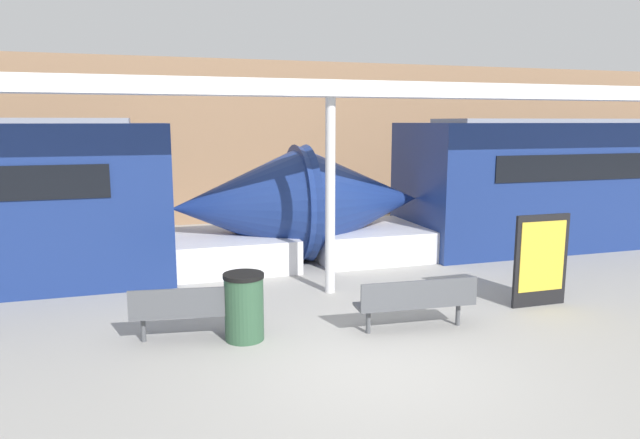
# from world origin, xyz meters

# --- Properties ---
(ground_plane) EXTENTS (60.00, 60.00, 0.00)m
(ground_plane) POSITION_xyz_m (0.00, 0.00, 0.00)
(ground_plane) COLOR #9E9B96
(station_wall) EXTENTS (56.00, 0.20, 5.00)m
(station_wall) POSITION_xyz_m (0.00, 11.39, 2.50)
(station_wall) COLOR #937051
(station_wall) RESTS_ON ground_plane
(train_left) EXTENTS (18.80, 2.93, 3.20)m
(train_left) POSITION_xyz_m (9.98, 5.86, 1.51)
(train_left) COLOR navy
(train_left) RESTS_ON ground_plane
(bench_near) EXTENTS (1.86, 0.56, 0.82)m
(bench_near) POSITION_xyz_m (1.09, 1.04, 0.49)
(bench_near) COLOR #4C4F54
(bench_near) RESTS_ON ground_plane
(bench_far) EXTENTS (1.67, 0.66, 0.82)m
(bench_far) POSITION_xyz_m (-2.22, 1.65, 0.48)
(bench_far) COLOR #4C4F54
(bench_far) RESTS_ON ground_plane
(trash_bin) EXTENTS (0.59, 0.59, 0.99)m
(trash_bin) POSITION_xyz_m (-1.44, 1.48, 0.50)
(trash_bin) COLOR #2D5138
(trash_bin) RESTS_ON ground_plane
(poster_board) EXTENTS (1.04, 0.07, 1.59)m
(poster_board) POSITION_xyz_m (3.66, 1.52, 0.81)
(poster_board) COLOR black
(poster_board) RESTS_ON ground_plane
(support_column_near) EXTENTS (0.18, 0.18, 3.56)m
(support_column_near) POSITION_xyz_m (0.47, 3.32, 1.78)
(support_column_near) COLOR silver
(support_column_near) RESTS_ON ground_plane
(canopy_beam) EXTENTS (28.00, 0.60, 0.28)m
(canopy_beam) POSITION_xyz_m (0.47, 3.32, 3.70)
(canopy_beam) COLOR silver
(canopy_beam) RESTS_ON support_column_near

